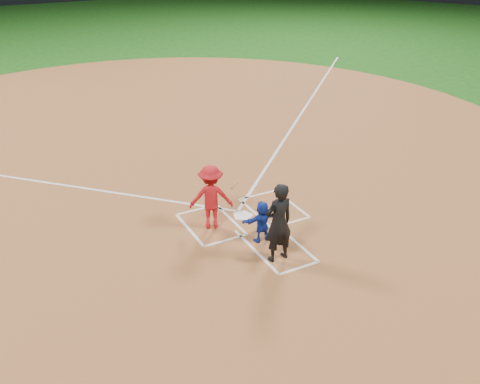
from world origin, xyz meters
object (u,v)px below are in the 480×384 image
catcher (262,221)px  batter_at_plate (211,197)px  home_plate (243,216)px  umpire (279,223)px

catcher → batter_at_plate: 1.51m
home_plate → umpire: (-0.25, -2.22, 0.99)m
umpire → batter_at_plate: umpire is taller
home_plate → batter_at_plate: size_ratio=0.34×
catcher → batter_at_plate: bearing=-53.6°
home_plate → catcher: size_ratio=0.55×
batter_at_plate → umpire: bearing=-70.5°
catcher → batter_at_plate: batter_at_plate is taller
catcher → umpire: size_ratio=0.55×
catcher → umpire: umpire is taller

